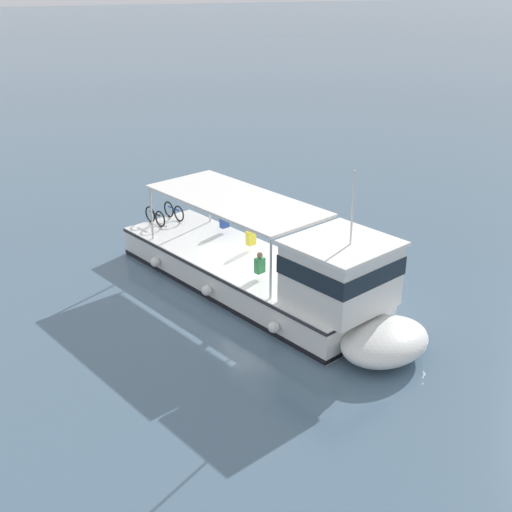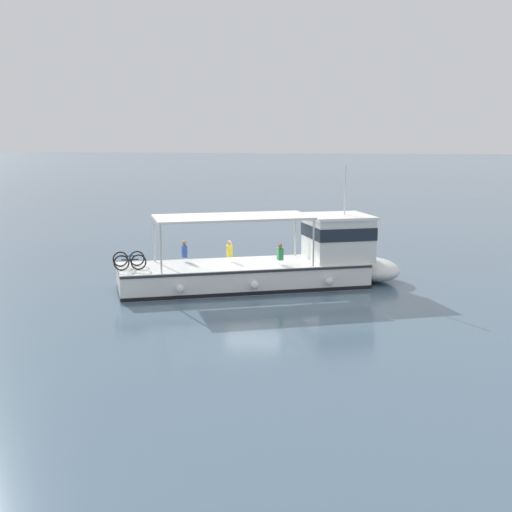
{
  "view_description": "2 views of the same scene",
  "coord_description": "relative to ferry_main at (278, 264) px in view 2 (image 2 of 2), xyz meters",
  "views": [
    {
      "loc": [
        -19.44,
        7.08,
        10.42
      ],
      "look_at": [
        -0.17,
        0.17,
        1.4
      ],
      "focal_mm": 45.92,
      "sensor_mm": 36.0,
      "label": 1
    },
    {
      "loc": [
        -4.59,
        30.45,
        6.77
      ],
      "look_at": [
        -0.17,
        0.17,
        1.4
      ],
      "focal_mm": 49.61,
      "sensor_mm": 36.0,
      "label": 2
    }
  ],
  "objects": [
    {
      "name": "ground_plane",
      "position": [
        1.11,
        0.21,
        -1.02
      ],
      "size": [
        400.0,
        400.0,
        0.0
      ],
      "primitive_type": "plane",
      "color": "slate"
    },
    {
      "name": "ferry_main",
      "position": [
        0.0,
        0.0,
        0.0
      ],
      "size": [
        12.94,
        7.62,
        5.32
      ],
      "color": "white",
      "rests_on": "ground"
    }
  ]
}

